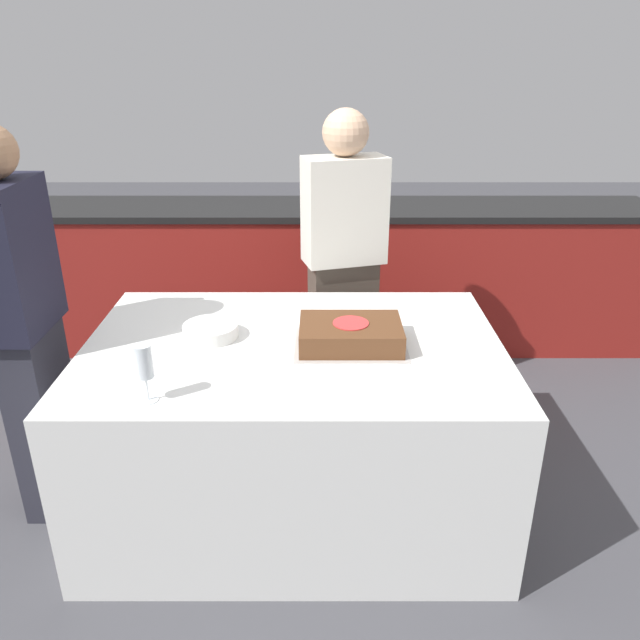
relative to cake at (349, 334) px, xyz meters
The scene contains 9 objects.
ground_plane 0.84m from the cake, behind, with size 14.00×14.00×0.00m, color #424247.
back_counter 1.69m from the cake, 97.72° to the left, with size 4.40×0.58×0.92m.
dining_table 0.48m from the cake, behind, with size 1.63×1.11×0.76m.
cake is the anchor object (origin of this frame).
plate_stack 0.56m from the cake, behind, with size 0.22×0.22×0.05m.
wine_glass 0.80m from the cake, 148.58° to the right, with size 0.06×0.06×0.20m.
side_plate_near_cake 0.33m from the cake, 85.50° to the left, with size 0.21×0.21×0.00m.
person_cutting_cake 0.79m from the cake, 90.00° to the left, with size 0.43×0.30×1.57m.
person_seated_left 1.26m from the cake, behind, with size 0.20×0.37×1.59m.
Camera 1 is at (0.10, -2.19, 1.82)m, focal length 35.00 mm.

